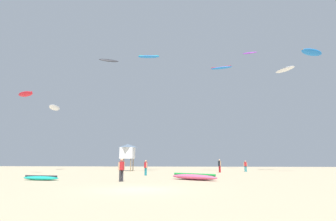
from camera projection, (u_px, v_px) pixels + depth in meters
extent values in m
plane|color=#C6B28C|center=(140.00, 190.00, 14.80)|extent=(120.00, 120.00, 0.00)
cylinder|color=#2D2D33|center=(122.00, 176.00, 20.80)|extent=(0.16, 0.16, 0.86)
cylinder|color=#2D2D33|center=(120.00, 176.00, 20.66)|extent=(0.16, 0.16, 0.86)
cylinder|color=#B21E23|center=(122.00, 166.00, 20.87)|extent=(0.40, 0.40, 0.65)
cylinder|color=tan|center=(124.00, 166.00, 21.02)|extent=(0.12, 0.12, 0.60)
cylinder|color=tan|center=(119.00, 166.00, 20.71)|extent=(0.12, 0.12, 0.60)
sphere|color=tan|center=(122.00, 160.00, 20.95)|extent=(0.23, 0.23, 0.23)
cylinder|color=teal|center=(246.00, 169.00, 39.17)|extent=(0.15, 0.15, 0.79)
cylinder|color=teal|center=(245.00, 169.00, 39.18)|extent=(0.15, 0.15, 0.79)
cylinder|color=#B21E23|center=(245.00, 164.00, 39.30)|extent=(0.36, 0.36, 0.59)
cylinder|color=tan|center=(247.00, 164.00, 39.29)|extent=(0.11, 0.11, 0.54)
cylinder|color=tan|center=(244.00, 164.00, 39.31)|extent=(0.11, 0.11, 0.54)
sphere|color=tan|center=(245.00, 161.00, 39.38)|extent=(0.21, 0.21, 0.21)
cylinder|color=#B21E23|center=(219.00, 169.00, 36.73)|extent=(0.16, 0.16, 0.88)
cylinder|color=#B21E23|center=(220.00, 169.00, 36.55)|extent=(0.16, 0.16, 0.88)
cylinder|color=black|center=(220.00, 163.00, 36.78)|extent=(0.40, 0.40, 0.66)
cylinder|color=tan|center=(219.00, 164.00, 36.98)|extent=(0.12, 0.12, 0.60)
cylinder|color=tan|center=(221.00, 164.00, 36.56)|extent=(0.12, 0.12, 0.60)
sphere|color=tan|center=(219.00, 160.00, 36.86)|extent=(0.24, 0.24, 0.24)
cylinder|color=teal|center=(145.00, 172.00, 29.44)|extent=(0.15, 0.15, 0.81)
cylinder|color=teal|center=(146.00, 172.00, 29.30)|extent=(0.15, 0.15, 0.81)
cylinder|color=#B21E23|center=(146.00, 165.00, 29.50)|extent=(0.37, 0.37, 0.61)
cylinder|color=tan|center=(145.00, 165.00, 29.67)|extent=(0.11, 0.11, 0.56)
cylinder|color=tan|center=(147.00, 165.00, 29.32)|extent=(0.11, 0.11, 0.56)
sphere|color=tan|center=(146.00, 161.00, 29.58)|extent=(0.22, 0.22, 0.22)
ellipsoid|color=#19B29E|center=(41.00, 178.00, 22.11)|extent=(3.42, 1.45, 0.36)
cylinder|color=#2D2D33|center=(41.00, 176.00, 22.13)|extent=(3.04, 0.63, 0.15)
ellipsoid|color=#E5598C|center=(194.00, 177.00, 22.40)|extent=(4.40, 3.57, 0.56)
cylinder|color=green|center=(194.00, 175.00, 22.44)|extent=(3.49, 2.47, 0.20)
cylinder|color=#8C704C|center=(133.00, 165.00, 42.34)|extent=(0.14, 0.14, 1.90)
cylinder|color=#8C704C|center=(131.00, 165.00, 40.88)|extent=(0.14, 0.14, 1.90)
cylinder|color=#8C704C|center=(124.00, 165.00, 42.51)|extent=(0.14, 0.14, 1.90)
cylinder|color=#8C704C|center=(121.00, 165.00, 41.04)|extent=(0.14, 0.14, 1.90)
cube|color=white|center=(127.00, 153.00, 42.02)|extent=(2.00, 2.00, 1.70)
pyramid|color=slate|center=(128.00, 146.00, 42.23)|extent=(2.30, 2.30, 0.55)
ellipsoid|color=purple|center=(250.00, 53.00, 53.93)|extent=(2.94, 1.49, 0.64)
ellipsoid|color=white|center=(285.00, 70.00, 43.07)|extent=(2.80, 3.54, 0.60)
ellipsoid|color=white|center=(55.00, 108.00, 46.64)|extent=(1.65, 4.09, 0.95)
ellipsoid|color=red|center=(25.00, 94.00, 33.70)|extent=(2.84, 1.81, 0.69)
cylinder|color=red|center=(26.00, 93.00, 33.72)|extent=(2.37, 1.12, 0.12)
ellipsoid|color=blue|center=(221.00, 68.00, 40.44)|extent=(3.30, 1.64, 0.43)
cylinder|color=red|center=(221.00, 67.00, 40.47)|extent=(2.87, 0.82, 0.14)
ellipsoid|color=blue|center=(312.00, 52.00, 36.85)|extent=(3.68, 2.53, 0.93)
cylinder|color=orange|center=(312.00, 51.00, 36.88)|extent=(3.04, 1.64, 0.16)
ellipsoid|color=blue|center=(149.00, 57.00, 37.46)|extent=(3.05, 1.12, 0.36)
cylinder|color=#19B29E|center=(149.00, 56.00, 37.49)|extent=(2.74, 0.38, 0.13)
ellipsoid|color=#2D2D33|center=(109.00, 60.00, 62.08)|extent=(4.62, 3.00, 1.14)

